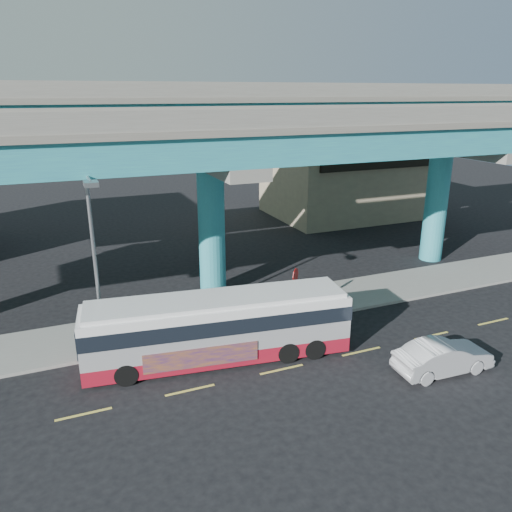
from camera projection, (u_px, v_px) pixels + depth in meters
name	position (u px, v px, depth m)	size (l,w,h in m)	color
ground	(279.00, 366.00, 21.38)	(120.00, 120.00, 0.00)	black
sidewalk	(234.00, 314.00, 26.18)	(70.00, 4.00, 0.15)	gray
lane_markings	(282.00, 369.00, 21.12)	(58.00, 0.12, 0.01)	#D8C64C
viaduct	(208.00, 132.00, 26.50)	(52.00, 12.40, 11.70)	teal
building_beige	(348.00, 177.00, 47.01)	(14.00, 10.23, 7.00)	tan
transit_bus	(218.00, 326.00, 21.49)	(11.63, 3.93, 2.93)	maroon
sedan	(443.00, 357.00, 20.74)	(4.29, 1.69, 1.39)	#BABBC0
street_lamp	(94.00, 241.00, 20.21)	(0.50, 2.64, 8.16)	gray
stop_sign	(295.00, 281.00, 25.47)	(0.59, 0.54, 2.55)	gray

